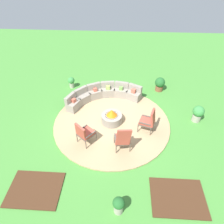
{
  "coord_description": "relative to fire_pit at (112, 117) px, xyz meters",
  "views": [
    {
      "loc": [
        0.41,
        -6.53,
        6.11
      ],
      "look_at": [
        0.0,
        0.2,
        0.45
      ],
      "focal_mm": 32.5,
      "sensor_mm": 36.0,
      "label": 1
    }
  ],
  "objects": [
    {
      "name": "ground_plane",
      "position": [
        0.0,
        0.0,
        -0.31
      ],
      "size": [
        24.0,
        24.0,
        0.0
      ],
      "primitive_type": "plane",
      "color": "#478C38"
    },
    {
      "name": "patio_circle",
      "position": [
        0.0,
        0.0,
        -0.28
      ],
      "size": [
        5.04,
        5.04,
        0.06
      ],
      "primitive_type": "cylinder",
      "color": "tan",
      "rests_on": "ground_plane"
    },
    {
      "name": "mulch_bed_left",
      "position": [
        -2.27,
        -3.3,
        -0.29
      ],
      "size": [
        1.68,
        1.29,
        0.04
      ],
      "primitive_type": "cube",
      "color": "#472B19",
      "rests_on": "ground_plane"
    },
    {
      "name": "mulch_bed_right",
      "position": [
        2.27,
        -3.3,
        -0.29
      ],
      "size": [
        1.68,
        1.29,
        0.04
      ],
      "primitive_type": "cube",
      "color": "#472B19",
      "rests_on": "ground_plane"
    },
    {
      "name": "fire_pit",
      "position": [
        0.0,
        0.0,
        0.0
      ],
      "size": [
        0.89,
        0.89,
        0.67
      ],
      "color": "gray",
      "rests_on": "patio_circle"
    },
    {
      "name": "curved_stone_bench",
      "position": [
        -0.54,
        1.62,
        0.04
      ],
      "size": [
        3.55,
        1.85,
        0.74
      ],
      "color": "gray",
      "rests_on": "patio_circle"
    },
    {
      "name": "lounge_chair_front_left",
      "position": [
        -0.96,
        -1.25,
        0.28
      ],
      "size": [
        0.8,
        0.83,
        1.04
      ],
      "rotation": [
        0.0,
        0.0,
        5.6
      ],
      "color": "brown",
      "rests_on": "patio_circle"
    },
    {
      "name": "lounge_chair_front_right",
      "position": [
        0.49,
        -1.5,
        0.32
      ],
      "size": [
        0.66,
        0.64,
        1.15
      ],
      "rotation": [
        0.0,
        0.0,
        6.48
      ],
      "color": "brown",
      "rests_on": "patio_circle"
    },
    {
      "name": "lounge_chair_back_left",
      "position": [
        1.52,
        -0.42,
        0.3
      ],
      "size": [
        0.73,
        0.68,
        1.07
      ],
      "rotation": [
        0.0,
        0.0,
        7.55
      ],
      "color": "brown",
      "rests_on": "patio_circle"
    },
    {
      "name": "potted_plant_0",
      "position": [
        2.37,
        2.7,
        0.1
      ],
      "size": [
        0.52,
        0.52,
        0.75
      ],
      "color": "brown",
      "rests_on": "ground_plane"
    },
    {
      "name": "potted_plant_1",
      "position": [
        0.43,
        -3.81,
        0.06
      ],
      "size": [
        0.35,
        0.35,
        0.66
      ],
      "color": "#A89E8E",
      "rests_on": "ground_plane"
    },
    {
      "name": "potted_plant_2",
      "position": [
        3.73,
        0.37,
        0.12
      ],
      "size": [
        0.49,
        0.49,
        0.78
      ],
      "color": "#A89E8E",
      "rests_on": "ground_plane"
    },
    {
      "name": "potted_plant_3",
      "position": [
        -2.34,
        2.71,
        0.04
      ],
      "size": [
        0.35,
        0.35,
        0.61
      ],
      "color": "#A89E8E",
      "rests_on": "ground_plane"
    }
  ]
}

